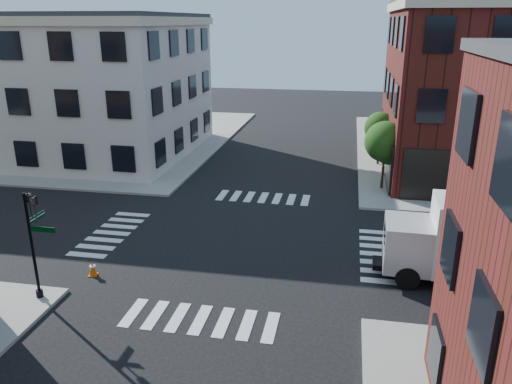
{
  "coord_description": "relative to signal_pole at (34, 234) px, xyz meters",
  "views": [
    {
      "loc": [
        5.06,
        -22.6,
        10.74
      ],
      "look_at": [
        0.67,
        0.9,
        2.5
      ],
      "focal_mm": 35.0,
      "sensor_mm": 36.0,
      "label": 1
    }
  ],
  "objects": [
    {
      "name": "ground",
      "position": [
        6.72,
        6.68,
        -2.86
      ],
      "size": [
        120.0,
        120.0,
        0.0
      ],
      "primitive_type": "plane",
      "color": "black",
      "rests_on": "ground"
    },
    {
      "name": "traffic_cone",
      "position": [
        1.02,
        2.18,
        -2.53
      ],
      "size": [
        0.43,
        0.43,
        0.68
      ],
      "rotation": [
        0.0,
        0.0,
        0.17
      ],
      "color": "#CE5A09",
      "rests_on": "ground"
    },
    {
      "name": "tree_near",
      "position": [
        14.28,
        16.65,
        0.3
      ],
      "size": [
        2.69,
        2.69,
        4.49
      ],
      "color": "black",
      "rests_on": "ground"
    },
    {
      "name": "box_truck",
      "position": [
        17.83,
        4.52,
        -0.91
      ],
      "size": [
        8.35,
        2.79,
        3.74
      ],
      "rotation": [
        0.0,
        0.0,
        -0.04
      ],
      "color": "silver",
      "rests_on": "ground"
    },
    {
      "name": "tree_far",
      "position": [
        14.28,
        22.65,
        0.02
      ],
      "size": [
        2.43,
        2.43,
        4.07
      ],
      "color": "black",
      "rests_on": "ground"
    },
    {
      "name": "building_nw",
      "position": [
        -12.28,
        22.68,
        2.64
      ],
      "size": [
        22.0,
        16.0,
        11.0
      ],
      "primitive_type": "cube",
      "color": "silver",
      "rests_on": "ground"
    },
    {
      "name": "sidewalk_nw",
      "position": [
        -14.28,
        27.68,
        -2.78
      ],
      "size": [
        30.0,
        30.0,
        0.15
      ],
      "primitive_type": "cube",
      "color": "gray",
      "rests_on": "ground"
    },
    {
      "name": "signal_pole",
      "position": [
        0.0,
        0.0,
        0.0
      ],
      "size": [
        1.29,
        1.24,
        4.6
      ],
      "color": "black",
      "rests_on": "ground"
    }
  ]
}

